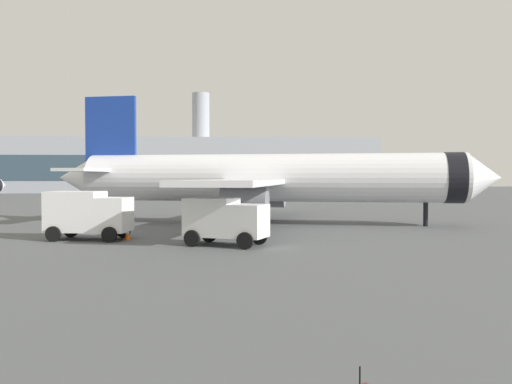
{
  "coord_description": "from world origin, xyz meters",
  "views": [
    {
      "loc": [
        -0.1,
        -2.92,
        3.74
      ],
      "look_at": [
        1.28,
        23.09,
        3.0
      ],
      "focal_mm": 36.5,
      "sensor_mm": 36.0,
      "label": 1
    }
  ],
  "objects_px": {
    "cargo_van": "(225,219)",
    "safety_cone_near": "(127,234)",
    "airplane_at_gate": "(267,178)",
    "service_truck": "(88,213)",
    "safety_cone_mid": "(196,215)"
  },
  "relations": [
    {
      "from": "cargo_van",
      "to": "safety_cone_mid",
      "type": "xyz_separation_m",
      "value": [
        -2.63,
        16.91,
        -1.04
      ]
    },
    {
      "from": "service_truck",
      "to": "safety_cone_mid",
      "type": "bearing_deg",
      "value": 67.99
    },
    {
      "from": "cargo_van",
      "to": "airplane_at_gate",
      "type": "bearing_deg",
      "value": 75.92
    },
    {
      "from": "airplane_at_gate",
      "to": "safety_cone_near",
      "type": "relative_size",
      "value": 48.92
    },
    {
      "from": "airplane_at_gate",
      "to": "safety_cone_mid",
      "type": "height_order",
      "value": "airplane_at_gate"
    },
    {
      "from": "airplane_at_gate",
      "to": "service_truck",
      "type": "xyz_separation_m",
      "value": [
        -11.47,
        -9.93,
        -2.05
      ]
    },
    {
      "from": "safety_cone_mid",
      "to": "safety_cone_near",
      "type": "bearing_deg",
      "value": -102.9
    },
    {
      "from": "airplane_at_gate",
      "to": "safety_cone_near",
      "type": "height_order",
      "value": "airplane_at_gate"
    },
    {
      "from": "safety_cone_near",
      "to": "cargo_van",
      "type": "bearing_deg",
      "value": -26.35
    },
    {
      "from": "cargo_van",
      "to": "safety_cone_near",
      "type": "xyz_separation_m",
      "value": [
        -5.84,
        2.89,
        -1.09
      ]
    },
    {
      "from": "safety_cone_near",
      "to": "service_truck",
      "type": "bearing_deg",
      "value": 174.52
    },
    {
      "from": "service_truck",
      "to": "safety_cone_mid",
      "type": "distance_m",
      "value": 14.93
    },
    {
      "from": "service_truck",
      "to": "airplane_at_gate",
      "type": "bearing_deg",
      "value": 40.89
    },
    {
      "from": "safety_cone_near",
      "to": "airplane_at_gate",
      "type": "bearing_deg",
      "value": 48.12
    },
    {
      "from": "service_truck",
      "to": "cargo_van",
      "type": "distance_m",
      "value": 8.77
    }
  ]
}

